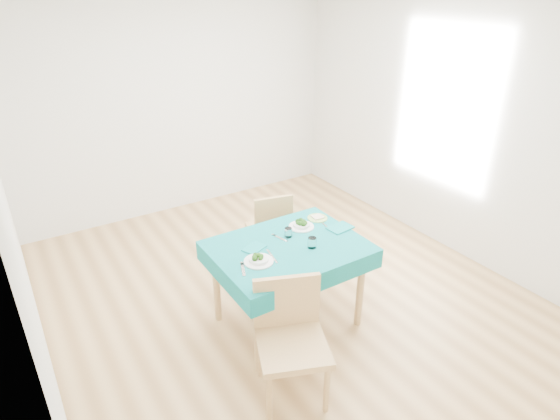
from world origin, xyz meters
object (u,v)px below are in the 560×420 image
chair_near (293,328)px  side_plate (317,218)px  table (288,285)px  bowl_far (301,224)px  chair_far (268,225)px  bowl_near (259,258)px

chair_near → side_plate: chair_near is taller
table → chair_near: bearing=-121.0°
bowl_far → side_plate: bowl_far is taller
bowl_far → chair_far: bearing=85.3°
table → bowl_near: bowl_near is taller
chair_far → side_plate: bearing=117.9°
chair_far → bowl_near: size_ratio=4.18×
table → bowl_far: size_ratio=5.51×
bowl_far → side_plate: 0.22m
chair_near → side_plate: (0.88, 0.92, 0.18)m
side_plate → table: bearing=-152.0°
bowl_near → bowl_far: bowl_near is taller
chair_far → side_plate: size_ratio=5.30×
chair_far → bowl_far: chair_far is taller
chair_near → bowl_far: 1.11m
chair_near → chair_far: bearing=86.5°
bowl_near → side_plate: 0.86m
chair_far → table: bearing=81.9°
table → bowl_near: 0.53m
chair_far → bowl_far: (-0.05, -0.64, 0.32)m
chair_near → bowl_far: chair_near is taller
table → chair_far: size_ratio=1.27×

